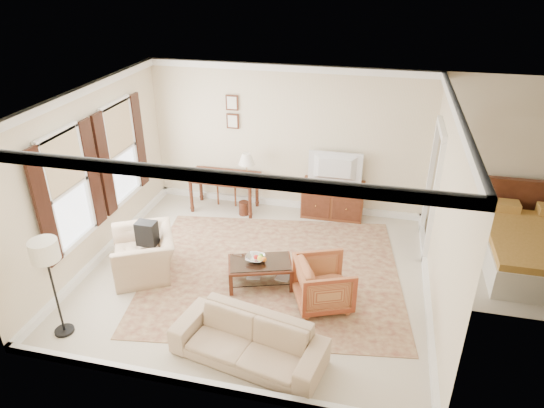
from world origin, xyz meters
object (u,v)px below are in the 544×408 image
at_px(writing_desk, 224,180).
at_px(club_armchair, 143,247).
at_px(coffee_table, 260,267).
at_px(striped_armchair, 324,282).
at_px(tv, 335,159).
at_px(sofa, 248,335).
at_px(sideboard, 333,200).

bearing_deg(writing_desk, club_armchair, -103.02).
distance_m(coffee_table, striped_armchair, 1.07).
xyz_separation_m(writing_desk, striped_armchair, (2.38, -2.59, -0.24)).
bearing_deg(tv, coffee_table, 71.48).
relative_size(writing_desk, coffee_table, 1.24).
bearing_deg(sofa, coffee_table, 110.96).
xyz_separation_m(sideboard, striped_armchair, (0.20, -2.78, 0.03)).
bearing_deg(sideboard, coffee_table, -108.38).
distance_m(club_armchair, sofa, 2.62).
bearing_deg(coffee_table, sofa, -80.89).
distance_m(writing_desk, sofa, 4.23).
height_order(striped_armchair, club_armchair, club_armchair).
height_order(coffee_table, striped_armchair, striped_armchair).
relative_size(coffee_table, sofa, 0.57).
xyz_separation_m(sideboard, coffee_table, (-0.83, -2.51, -0.05)).
xyz_separation_m(writing_desk, coffee_table, (1.35, -2.32, -0.33)).
height_order(sideboard, coffee_table, sideboard).
distance_m(sideboard, striped_armchair, 2.78).
bearing_deg(club_armchair, coffee_table, 65.19).
bearing_deg(coffee_table, writing_desk, 120.11).
distance_m(tv, sofa, 4.20).
relative_size(tv, sofa, 0.50).
distance_m(writing_desk, coffee_table, 2.71).
relative_size(writing_desk, club_armchair, 1.27).
relative_size(tv, coffee_table, 0.88).
bearing_deg(coffee_table, club_armchair, -176.48).
xyz_separation_m(coffee_table, sofa, (0.25, -1.59, 0.07)).
distance_m(coffee_table, sofa, 1.61).
xyz_separation_m(writing_desk, sideboard, (2.18, 0.19, -0.28)).
bearing_deg(striped_armchair, coffee_table, 53.49).
distance_m(sideboard, club_armchair, 3.80).
height_order(sideboard, striped_armchair, striped_armchair).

